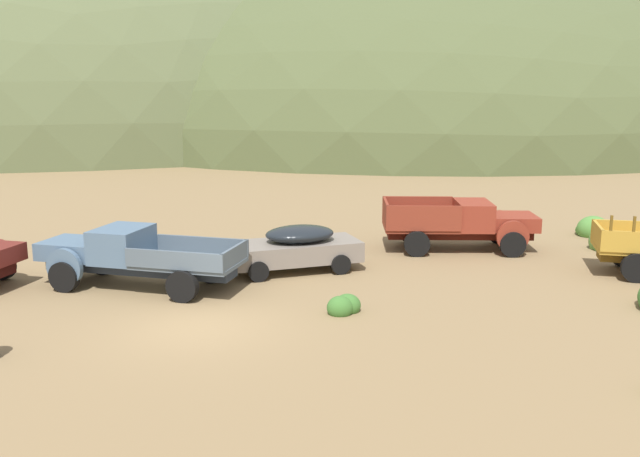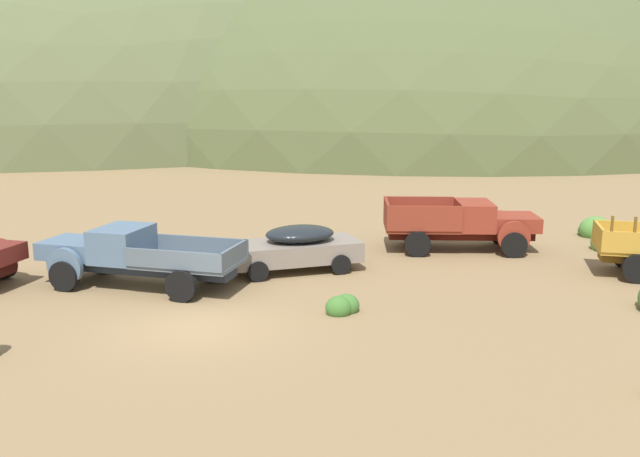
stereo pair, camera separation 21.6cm
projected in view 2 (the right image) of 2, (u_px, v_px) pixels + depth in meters
name	position (u px, v px, depth m)	size (l,w,h in m)	color
ground_plane	(197.00, 325.00, 18.13)	(300.00, 300.00, 0.00)	olive
hill_center	(75.00, 137.00, 85.42)	(85.15, 73.63, 52.17)	#56603D
hill_far_right	(403.00, 134.00, 91.56)	(86.91, 89.24, 43.22)	#4C5633
truck_chalk_blue	(125.00, 255.00, 21.59)	(6.78, 3.79, 1.89)	#262D39
car_primer_gray	(288.00, 248.00, 23.33)	(5.16, 3.16, 1.57)	slate
truck_rust_red	(470.00, 224.00, 26.32)	(5.91, 2.81, 1.91)	#42140D
bush_between_trucks	(342.00, 307.00, 19.12)	(0.97, 0.90, 0.67)	#3D702D
bush_near_barrel	(594.00, 230.00, 28.88)	(1.35, 1.36, 1.11)	#4C8438
bush_back_edge	(605.00, 244.00, 26.40)	(1.02, 1.14, 1.11)	#5B8E42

